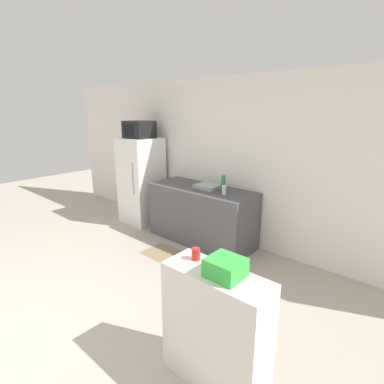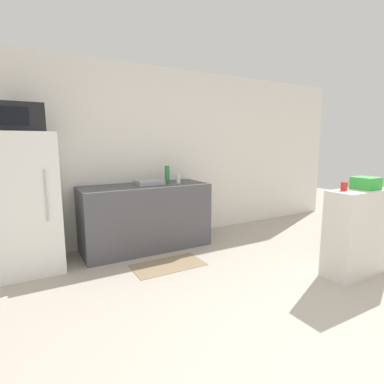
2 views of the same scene
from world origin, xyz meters
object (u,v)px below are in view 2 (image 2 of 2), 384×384
(microwave, at_px, (19,118))
(basket, at_px, (366,183))
(bottle_tall, at_px, (167,174))
(bottle_short, at_px, (178,179))
(jar, at_px, (344,186))
(refrigerator, at_px, (27,203))

(microwave, height_order, basket, microwave)
(bottle_tall, relative_size, bottle_short, 1.81)
(jar, bearing_deg, refrigerator, 147.31)
(jar, bearing_deg, basket, -8.77)
(bottle_short, bearing_deg, bottle_tall, 129.48)
(microwave, bearing_deg, bottle_tall, 3.01)
(refrigerator, xyz_separation_m, bottle_tall, (1.81, 0.09, 0.23))
(microwave, bearing_deg, jar, -32.67)
(refrigerator, relative_size, microwave, 3.29)
(refrigerator, height_order, microwave, microwave)
(basket, distance_m, jar, 0.32)
(bottle_tall, height_order, basket, bottle_tall)
(bottle_tall, xyz_separation_m, bottle_short, (0.11, -0.14, -0.06))
(basket, bearing_deg, jar, 171.23)
(microwave, relative_size, jar, 5.21)
(refrigerator, xyz_separation_m, bottle_short, (1.93, -0.04, 0.17))
(refrigerator, bearing_deg, basket, -30.77)
(refrigerator, bearing_deg, jar, -32.69)
(microwave, bearing_deg, bottle_short, -1.26)
(refrigerator, relative_size, bottle_short, 11.55)
(microwave, height_order, jar, microwave)
(microwave, xyz_separation_m, basket, (3.28, -1.95, -0.71))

